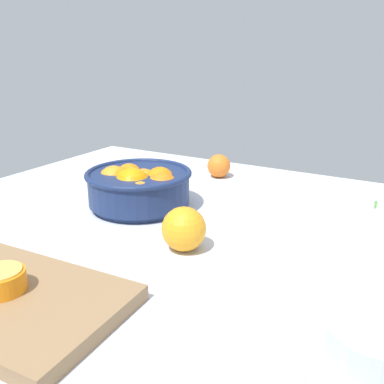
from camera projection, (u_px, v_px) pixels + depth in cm
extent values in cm
cube|color=silver|center=(172.00, 230.00, 90.36)|extent=(120.22, 104.66, 3.00)
cylinder|color=navy|center=(140.00, 204.00, 99.13)|extent=(21.32, 21.32, 1.20)
cylinder|color=navy|center=(139.00, 188.00, 97.83)|extent=(23.18, 23.18, 6.94)
torus|color=navy|center=(139.00, 173.00, 96.72)|extent=(24.38, 24.38, 1.20)
sphere|color=orange|center=(162.00, 189.00, 94.55)|extent=(7.71, 7.71, 7.71)
sphere|color=orange|center=(160.00, 182.00, 97.09)|extent=(7.09, 7.09, 7.09)
sphere|color=orange|center=(144.00, 184.00, 98.67)|extent=(7.21, 7.21, 7.21)
sphere|color=orange|center=(129.00, 177.00, 101.54)|extent=(6.53, 6.53, 6.53)
sphere|color=orange|center=(114.00, 182.00, 98.44)|extent=(7.56, 7.56, 7.56)
sphere|color=orange|center=(125.00, 184.00, 97.65)|extent=(7.77, 7.77, 7.77)
sphere|color=orange|center=(133.00, 186.00, 94.85)|extent=(8.23, 8.23, 8.23)
sphere|color=orange|center=(141.00, 198.00, 90.87)|extent=(7.08, 7.08, 7.08)
cylinder|color=white|center=(375.00, 349.00, 33.38)|extent=(7.78, 7.78, 4.04)
cylinder|color=white|center=(374.00, 260.00, 65.51)|extent=(6.28, 6.28, 8.37)
cylinder|color=yellow|center=(371.00, 273.00, 66.29)|extent=(5.53, 5.53, 3.53)
cube|color=olive|center=(13.00, 301.00, 60.21)|extent=(32.80, 22.77, 2.34)
cylinder|color=orange|center=(2.00, 281.00, 60.02)|extent=(6.73, 6.73, 3.02)
cylinder|color=#FEC14F|center=(0.00, 271.00, 59.48)|extent=(5.92, 5.92, 0.30)
sphere|color=orange|center=(219.00, 166.00, 121.17)|extent=(6.62, 6.62, 6.62)
sphere|color=orange|center=(184.00, 229.00, 76.87)|extent=(8.19, 8.19, 8.19)
cylinder|color=#4A8737|center=(376.00, 204.00, 100.28)|extent=(0.81, 6.15, 0.30)
sphere|color=#4A8737|center=(376.00, 202.00, 101.56)|extent=(0.91, 0.91, 0.91)
sphere|color=#4A8737|center=(376.00, 204.00, 100.24)|extent=(0.70, 0.70, 0.70)
sphere|color=#4A8737|center=(375.00, 206.00, 98.92)|extent=(0.79, 0.79, 0.79)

